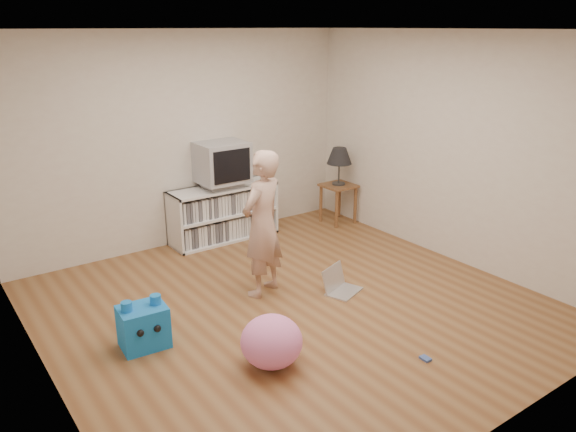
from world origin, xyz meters
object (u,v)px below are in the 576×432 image
(person, at_px, (262,224))
(table_lamp, at_px, (339,157))
(plush_blue, at_px, (143,326))
(plush_pink, at_px, (272,342))
(laptop, at_px, (339,285))
(crt_tv, at_px, (222,162))
(media_unit, at_px, (223,213))
(side_table, at_px, (338,194))
(dvd_deck, at_px, (222,184))

(person, bearing_deg, table_lamp, -171.23)
(plush_blue, relative_size, plush_pink, 0.90)
(person, relative_size, laptop, 3.31)
(crt_tv, height_order, table_lamp, crt_tv)
(plush_pink, bearing_deg, table_lamp, 40.97)
(media_unit, relative_size, laptop, 3.08)
(side_table, height_order, person, person)
(side_table, bearing_deg, crt_tv, 167.21)
(person, height_order, laptop, person)
(table_lamp, relative_size, laptop, 1.13)
(dvd_deck, relative_size, crt_tv, 0.75)
(crt_tv, distance_m, plush_blue, 2.74)
(media_unit, height_order, plush_pink, media_unit)
(dvd_deck, xyz_separation_m, table_lamp, (1.62, -0.37, 0.21))
(plush_blue, distance_m, plush_pink, 1.14)
(media_unit, height_order, dvd_deck, dvd_deck)
(table_lamp, height_order, plush_pink, table_lamp)
(laptop, bearing_deg, table_lamp, 29.90)
(media_unit, xyz_separation_m, plush_blue, (-1.84, -1.88, -0.16))
(media_unit, height_order, laptop, media_unit)
(dvd_deck, relative_size, person, 0.30)
(media_unit, relative_size, side_table, 2.55)
(side_table, bearing_deg, laptop, -130.15)
(table_lamp, xyz_separation_m, laptop, (-1.40, -1.66, -0.87))
(dvd_deck, bearing_deg, table_lamp, -12.90)
(side_table, bearing_deg, person, -149.23)
(plush_pink, bearing_deg, person, 59.67)
(media_unit, bearing_deg, side_table, -13.43)
(crt_tv, relative_size, plush_pink, 1.19)
(dvd_deck, distance_m, person, 1.65)
(laptop, height_order, plush_pink, plush_pink)
(person, relative_size, plush_pink, 2.98)
(media_unit, bearing_deg, crt_tv, -90.00)
(media_unit, height_order, plush_blue, media_unit)
(plush_pink, bearing_deg, crt_tv, 67.91)
(media_unit, relative_size, plush_blue, 3.08)
(side_table, relative_size, plush_blue, 1.21)
(dvd_deck, bearing_deg, plush_blue, -134.69)
(plush_blue, bearing_deg, person, 15.60)
(dvd_deck, height_order, laptop, dvd_deck)
(plush_blue, xyz_separation_m, plush_pink, (0.73, -0.88, 0.02))
(crt_tv, bearing_deg, plush_blue, -134.75)
(person, distance_m, plush_pink, 1.43)
(media_unit, bearing_deg, laptop, -83.97)
(dvd_deck, distance_m, crt_tv, 0.29)
(dvd_deck, height_order, crt_tv, crt_tv)
(table_lamp, relative_size, plush_pink, 1.02)
(dvd_deck, height_order, plush_blue, dvd_deck)
(laptop, bearing_deg, media_unit, 76.08)
(person, bearing_deg, plush_pink, 37.66)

